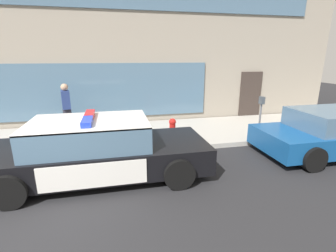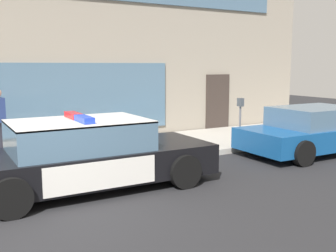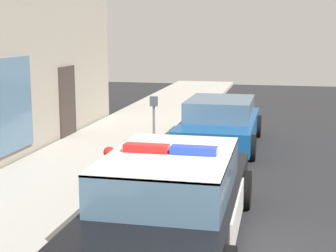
{
  "view_description": "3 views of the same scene",
  "coord_description": "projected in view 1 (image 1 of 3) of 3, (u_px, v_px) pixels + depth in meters",
  "views": [
    {
      "loc": [
        1.6,
        -4.09,
        2.74
      ],
      "look_at": [
        3.02,
        2.26,
        0.88
      ],
      "focal_mm": 26.08,
      "sensor_mm": 36.0,
      "label": 1
    },
    {
      "loc": [
        -1.28,
        -6.13,
        2.43
      ],
      "look_at": [
        3.64,
        2.5,
        0.92
      ],
      "focal_mm": 42.99,
      "sensor_mm": 36.0,
      "label": 2
    },
    {
      "loc": [
        -5.86,
        -0.06,
        3.08
      ],
      "look_at": [
        3.8,
        2.02,
        1.24
      ],
      "focal_mm": 54.99,
      "sensor_mm": 36.0,
      "label": 3
    }
  ],
  "objects": [
    {
      "name": "police_cruiser",
      "position": [
        98.0,
        149.0,
        5.62
      ],
      "size": [
        4.94,
        2.12,
        1.49
      ],
      "rotation": [
        0.0,
        0.0,
        0.0
      ],
      "color": "black",
      "rests_on": "ground"
    },
    {
      "name": "storefront_building",
      "position": [
        119.0,
        43.0,
        13.04
      ],
      "size": [
        18.45,
        8.43,
        6.87
      ],
      "color": "gray",
      "rests_on": "ground"
    },
    {
      "name": "ground",
      "position": [
        28.0,
        220.0,
        4.25
      ],
      "size": [
        48.0,
        48.0,
        0.0
      ],
      "primitive_type": "plane",
      "color": "#262628"
    },
    {
      "name": "pedestrian_on_sidewalk",
      "position": [
        67.0,
        108.0,
        8.46
      ],
      "size": [
        0.34,
        0.45,
        1.71
      ],
      "rotation": [
        0.0,
        0.0,
        3.37
      ],
      "color": "#23232D",
      "rests_on": "sidewalk"
    },
    {
      "name": "parking_meter",
      "position": [
        261.0,
        109.0,
        8.01
      ],
      "size": [
        0.12,
        0.18,
        1.34
      ],
      "color": "slate",
      "rests_on": "sidewalk"
    },
    {
      "name": "fire_hydrant",
      "position": [
        173.0,
        130.0,
        7.71
      ],
      "size": [
        0.34,
        0.39,
        0.73
      ],
      "color": "red",
      "rests_on": "sidewalk"
    },
    {
      "name": "car_down_street",
      "position": [
        333.0,
        132.0,
        7.04
      ],
      "size": [
        4.37,
        2.09,
        1.29
      ],
      "rotation": [
        0.0,
        0.0,
        -0.01
      ],
      "color": "#144C8C",
      "rests_on": "ground"
    },
    {
      "name": "sidewalk",
      "position": [
        67.0,
        140.0,
        8.08
      ],
      "size": [
        48.0,
        3.22,
        0.15
      ],
      "primitive_type": "cube",
      "color": "#B2ADA3",
      "rests_on": "ground"
    }
  ]
}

